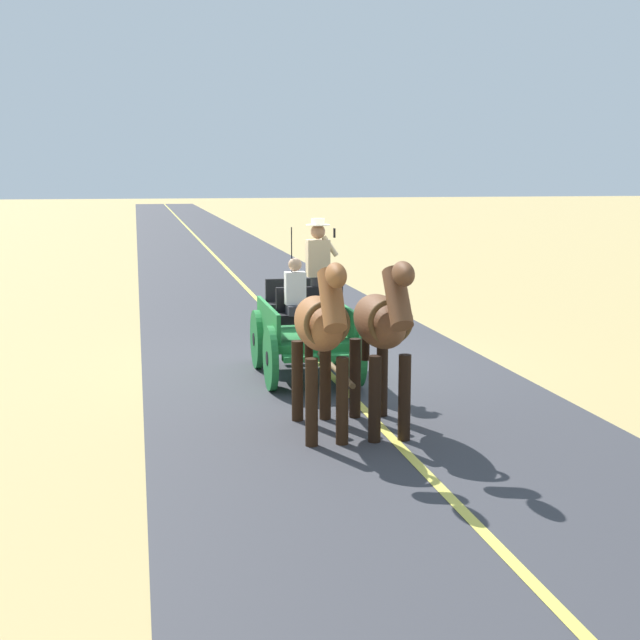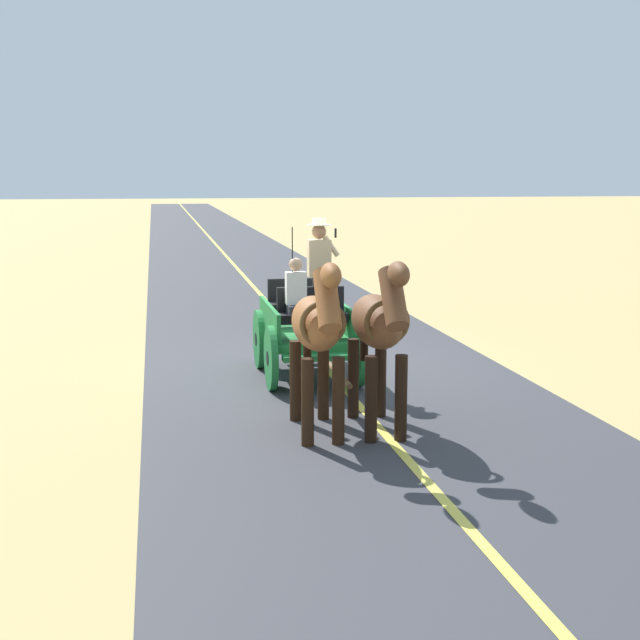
{
  "view_description": "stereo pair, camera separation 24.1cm",
  "coord_description": "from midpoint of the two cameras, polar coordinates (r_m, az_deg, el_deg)",
  "views": [
    {
      "loc": [
        2.94,
        13.95,
        3.17
      ],
      "look_at": [
        0.42,
        1.83,
        1.1
      ],
      "focal_mm": 49.49,
      "sensor_mm": 36.0,
      "label": 1
    },
    {
      "loc": [
        2.71,
        14.0,
        3.17
      ],
      "look_at": [
        0.42,
        1.83,
        1.1
      ],
      "focal_mm": 49.49,
      "sensor_mm": 36.0,
      "label": 2
    }
  ],
  "objects": [
    {
      "name": "road_centre_stripe",
      "position": [
        14.6,
        -0.32,
        -3.01
      ],
      "size": [
        0.12,
        160.0,
        0.0
      ],
      "primitive_type": "cube",
      "color": "#DBCC4C",
      "rests_on": "road_surface"
    },
    {
      "name": "ground_plane",
      "position": [
        14.6,
        -0.32,
        -3.05
      ],
      "size": [
        200.0,
        200.0,
        0.0
      ],
      "primitive_type": "plane",
      "color": "tan"
    },
    {
      "name": "road_surface",
      "position": [
        14.6,
        -0.32,
        -3.03
      ],
      "size": [
        5.87,
        160.0,
        0.01
      ],
      "primitive_type": "cube",
      "color": "#38383D",
      "rests_on": "ground"
    },
    {
      "name": "horse_drawn_carriage",
      "position": [
        13.68,
        -1.45,
        -0.42
      ],
      "size": [
        1.43,
        4.5,
        2.5
      ],
      "color": "#1E7233",
      "rests_on": "ground"
    },
    {
      "name": "horse_off_side",
      "position": [
        10.59,
        -0.62,
        -0.54
      ],
      "size": [
        0.6,
        2.13,
        2.21
      ],
      "color": "brown",
      "rests_on": "ground"
    },
    {
      "name": "horse_near_side",
      "position": [
        10.76,
        3.36,
        -0.4
      ],
      "size": [
        0.61,
        2.13,
        2.21
      ],
      "color": "brown",
      "rests_on": "ground"
    }
  ]
}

